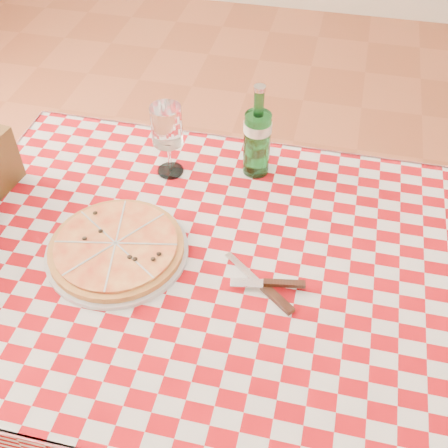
% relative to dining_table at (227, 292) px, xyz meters
% --- Properties ---
extents(dining_table, '(1.20, 0.80, 0.75)m').
position_rel_dining_table_xyz_m(dining_table, '(0.00, 0.00, 0.00)').
color(dining_table, brown).
rests_on(dining_table, ground).
extents(tablecloth, '(1.30, 0.90, 0.01)m').
position_rel_dining_table_xyz_m(tablecloth, '(0.00, 0.00, 0.09)').
color(tablecloth, '#A20910').
rests_on(tablecloth, dining_table).
extents(pizza_plate, '(0.37, 0.37, 0.04)m').
position_rel_dining_table_xyz_m(pizza_plate, '(-0.24, -0.02, 0.12)').
color(pizza_plate, '#D28D46').
rests_on(pizza_plate, tablecloth).
extents(water_bottle, '(0.07, 0.07, 0.25)m').
position_rel_dining_table_xyz_m(water_bottle, '(0.00, 0.33, 0.22)').
color(water_bottle, '#1A6B27').
rests_on(water_bottle, tablecloth).
extents(wine_glass, '(0.09, 0.09, 0.19)m').
position_rel_dining_table_xyz_m(wine_glass, '(-0.21, 0.27, 0.19)').
color(wine_glass, white).
rests_on(wine_glass, tablecloth).
extents(cutlery, '(0.25, 0.22, 0.02)m').
position_rel_dining_table_xyz_m(cutlery, '(0.09, -0.05, 0.11)').
color(cutlery, silver).
rests_on(cutlery, tablecloth).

